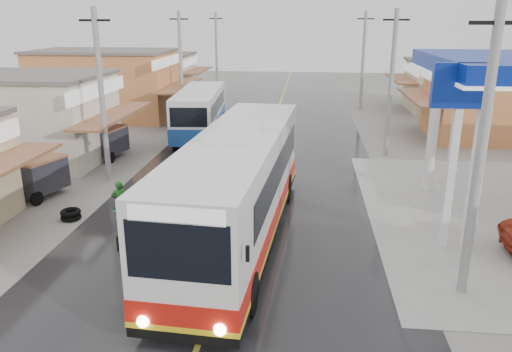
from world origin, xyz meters
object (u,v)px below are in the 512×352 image
object	(u,v)px
second_bus	(200,112)
tricycle_near	(40,175)
coach_bus	(239,186)
cyclist	(123,214)
tyre_stack	(71,214)
tricycle_far	(109,141)

from	to	relation	value
second_bus	tricycle_near	distance (m)	13.00
second_bus	coach_bus	bearing A→B (deg)	-77.44
coach_bus	cyclist	size ratio (longest dim) A/B	6.72
cyclist	second_bus	bearing A→B (deg)	73.63
second_bus	tyre_stack	world-z (taller)	second_bus
second_bus	tricycle_near	bearing A→B (deg)	-114.42
second_bus	cyclist	world-z (taller)	second_bus
coach_bus	cyclist	xyz separation A→B (m)	(-4.36, 0.32, -1.32)
cyclist	tricycle_far	xyz separation A→B (m)	(-4.28, 9.56, 0.35)
tricycle_near	tricycle_far	bearing A→B (deg)	102.44
coach_bus	cyclist	distance (m)	4.57
tricycle_near	tricycle_far	size ratio (longest dim) A/B	1.05
coach_bus	tricycle_far	xyz separation A→B (m)	(-8.64, 9.88, -0.97)
tricycle_near	tyre_stack	bearing A→B (deg)	-26.93
cyclist	tricycle_far	world-z (taller)	cyclist
tricycle_far	cyclist	bearing A→B (deg)	-56.24
cyclist	tricycle_far	size ratio (longest dim) A/B	0.79
second_bus	tricycle_far	xyz separation A→B (m)	(-3.96, -5.74, -0.64)
cyclist	tricycle_near	distance (m)	5.76
tyre_stack	second_bus	bearing A→B (deg)	81.83
second_bus	cyclist	size ratio (longest dim) A/B	4.72
coach_bus	tricycle_far	bearing A→B (deg)	135.16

